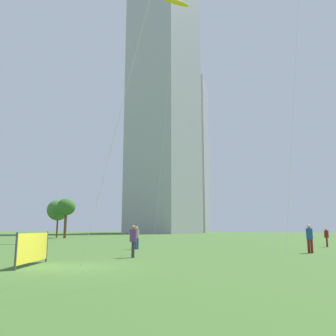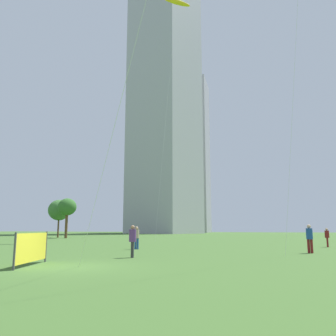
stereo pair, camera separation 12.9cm
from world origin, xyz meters
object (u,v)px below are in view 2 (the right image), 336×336
(person_standing_4, at_px, (133,239))
(distant_highrise_0, at_px, (165,81))
(person_standing_0, at_px, (310,237))
(kite_flying_3, at_px, (176,2))
(park_tree_0, at_px, (59,210))
(event_banner, at_px, (32,248))
(park_tree_1, at_px, (67,207))
(distant_highrise_1, at_px, (189,155))
(person_standing_2, at_px, (327,236))
(person_standing_1, at_px, (137,236))

(person_standing_4, xyz_separation_m, distant_highrise_0, (-31.95, 86.05, 49.20))
(person_standing_0, xyz_separation_m, kite_flying_3, (-16.03, 20.70, 33.87))
(person_standing_0, height_order, kite_flying_3, kite_flying_3)
(park_tree_0, bearing_deg, event_banner, -53.19)
(park_tree_0, bearing_deg, park_tree_1, -35.42)
(person_standing_4, bearing_deg, distant_highrise_1, -7.08)
(distant_highrise_0, bearing_deg, park_tree_1, -69.61)
(person_standing_0, distance_m, park_tree_0, 46.89)
(person_standing_0, height_order, park_tree_0, park_tree_0)
(person_standing_2, relative_size, distant_highrise_0, 0.02)
(person_standing_1, height_order, distant_highrise_1, distant_highrise_1)
(park_tree_1, bearing_deg, park_tree_0, 144.58)
(person_standing_1, distance_m, event_banner, 12.00)
(person_standing_2, distance_m, distant_highrise_0, 96.03)
(park_tree_0, xyz_separation_m, event_banner, (28.18, -37.66, -3.88))
(person_standing_4, height_order, event_banner, person_standing_4)
(person_standing_4, bearing_deg, event_banner, 134.71)
(person_standing_2, distance_m, event_banner, 23.87)
(person_standing_0, distance_m, person_standing_4, 11.24)
(park_tree_0, distance_m, park_tree_1, 4.26)
(event_banner, bearing_deg, distant_highrise_0, 108.14)
(park_tree_1, height_order, distant_highrise_0, distant_highrise_0)
(person_standing_1, relative_size, person_standing_2, 1.07)
(kite_flying_3, relative_size, park_tree_1, 5.72)
(park_tree_1, relative_size, distant_highrise_1, 0.10)
(kite_flying_3, height_order, distant_highrise_0, distant_highrise_0)
(park_tree_1, bearing_deg, person_standing_1, -44.40)
(person_standing_4, relative_size, park_tree_0, 0.26)
(person_standing_1, xyz_separation_m, distant_highrise_1, (-30.52, 111.31, 30.45))
(distant_highrise_1, bearing_deg, distant_highrise_0, -93.67)
(person_standing_0, distance_m, kite_flying_3, 42.81)
(person_standing_0, relative_size, park_tree_1, 0.28)
(kite_flying_3, bearing_deg, person_standing_4, -75.41)
(person_standing_1, distance_m, distant_highrise_1, 119.37)
(person_standing_0, xyz_separation_m, person_standing_2, (1.48, 8.35, -0.12))
(distant_highrise_1, bearing_deg, person_standing_4, -80.74)
(person_standing_1, height_order, person_standing_4, person_standing_4)
(distant_highrise_1, bearing_deg, event_banner, -82.28)
(person_standing_0, relative_size, person_standing_4, 1.04)
(person_standing_1, bearing_deg, park_tree_0, 112.02)
(person_standing_2, bearing_deg, park_tree_0, -112.56)
(person_standing_0, bearing_deg, park_tree_1, -28.23)
(person_standing_1, xyz_separation_m, event_banner, (0.99, -11.96, -0.23))
(park_tree_1, height_order, event_banner, park_tree_1)
(kite_flying_3, distance_m, event_banner, 47.59)
(park_tree_1, bearing_deg, distant_highrise_0, 95.25)
(person_standing_0, distance_m, distant_highrise_0, 101.68)
(person_standing_0, xyz_separation_m, distant_highrise_1, (-42.44, 111.23, 30.40))
(park_tree_1, bearing_deg, person_standing_2, -21.73)
(distant_highrise_0, bearing_deg, person_standing_2, -44.01)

